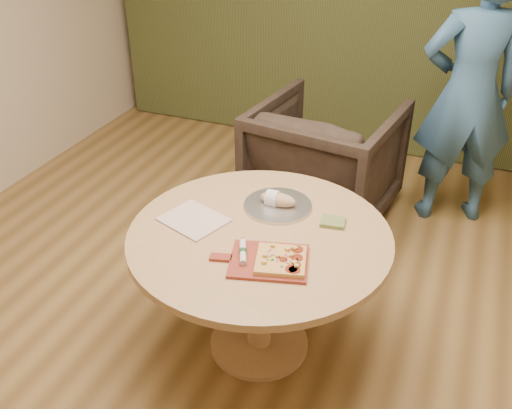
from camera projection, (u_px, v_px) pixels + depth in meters
The scene contains 11 objects.
room_shell at pixel (235, 118), 2.33m from camera, with size 5.04×6.04×2.84m.
pedestal_table at pixel (260, 256), 2.84m from camera, with size 1.29×1.29×0.75m.
pizza_paddle at pixel (267, 261), 2.57m from camera, with size 0.47×0.36×0.01m.
flatbread_pizza at pixel (282, 260), 2.54m from camera, with size 0.27×0.27×0.04m.
cutlery_roll at pixel (243, 252), 2.59m from camera, with size 0.10×0.19×0.03m.
newspaper at pixel (194, 220), 2.86m from camera, with size 0.30×0.25×0.01m, color white.
serving_tray at pixel (278, 205), 2.97m from camera, with size 0.36×0.36×0.02m.
bread_roll at pixel (276, 199), 2.96m from camera, with size 0.19×0.09×0.09m.
green_packet at pixel (333, 222), 2.83m from camera, with size 0.12×0.10×0.02m, color #4C5E2A.
armchair at pixel (325, 156), 4.08m from camera, with size 0.94×0.88×0.96m, color black.
person_standing at pixel (469, 94), 3.83m from camera, with size 0.69×0.45×1.90m, color #335C84.
Camera 1 is at (0.89, -1.99, 2.31)m, focal length 40.00 mm.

